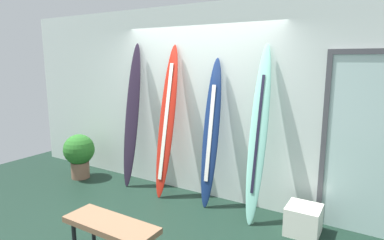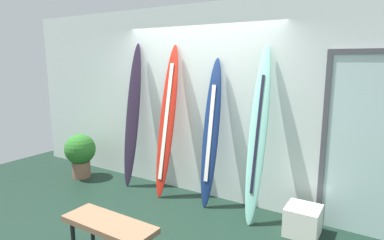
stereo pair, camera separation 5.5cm
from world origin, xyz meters
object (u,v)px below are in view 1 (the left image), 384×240
surfboard_charcoal (132,117)px  potted_plant (79,153)px  glass_door (380,144)px  surfboard_seafoam (258,136)px  display_block_left (303,220)px  surfboard_crimson (167,123)px  surfboard_navy (211,133)px  bench (111,227)px

surfboard_charcoal → potted_plant: 1.22m
surfboard_charcoal → glass_door: surfboard_charcoal is taller
surfboard_charcoal → glass_door: size_ratio=1.07×
surfboard_charcoal → surfboard_seafoam: (2.13, -0.06, -0.03)m
glass_door → potted_plant: 4.49m
display_block_left → surfboard_charcoal: bearing=177.1°
surfboard_crimson → glass_door: surfboard_crimson is taller
surfboard_charcoal → potted_plant: (-0.98, -0.27, -0.68)m
surfboard_charcoal → surfboard_navy: 1.43m
surfboard_crimson → display_block_left: size_ratio=5.80×
display_block_left → glass_door: size_ratio=0.18×
surfboard_crimson → potted_plant: bearing=-171.8°
surfboard_seafoam → potted_plant: (-3.11, -0.21, -0.65)m
surfboard_crimson → surfboard_charcoal: bearing=177.7°
surfboard_seafoam → bench: size_ratio=2.20×
surfboard_seafoam → surfboard_crimson: bearing=178.7°
surfboard_crimson → surfboard_navy: bearing=2.8°
surfboard_charcoal → bench: 2.25m
surfboard_crimson → glass_door: bearing=5.2°
display_block_left → surfboard_seafoam: bearing=172.7°
surfboard_charcoal → surfboard_crimson: surfboard_charcoal is taller
display_block_left → potted_plant: size_ratio=0.50×
surfboard_crimson → bench: size_ratio=2.21×
surfboard_navy → bench: surfboard_navy is taller
surfboard_crimson → display_block_left: 2.25m
surfboard_navy → bench: 1.86m
glass_door → potted_plant: glass_door is taller
display_block_left → potted_plant: potted_plant is taller
surfboard_charcoal → display_block_left: (2.75, -0.14, -0.95)m
display_block_left → bench: size_ratio=0.38×
potted_plant → surfboard_crimson: bearing=8.2°
surfboard_navy → glass_door: bearing=6.1°
display_block_left → surfboard_navy: bearing=173.6°
potted_plant → bench: size_ratio=0.76×
display_block_left → bench: 2.20m
surfboard_navy → surfboard_crimson: bearing=-177.2°
surfboard_crimson → surfboard_seafoam: (1.42, -0.03, -0.01)m
surfboard_navy → surfboard_seafoam: (0.70, -0.07, 0.07)m
glass_door → potted_plant: bearing=-173.6°
potted_plant → bench: bearing=-33.2°
surfboard_seafoam → glass_door: surfboard_seafoam is taller
surfboard_charcoal → surfboard_seafoam: 2.13m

